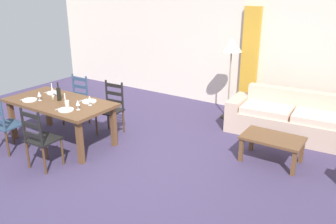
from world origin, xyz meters
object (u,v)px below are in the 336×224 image
at_px(wine_glass_near_right, 78,103).
at_px(couch, 293,120).
at_px(dining_chair_near_left, 5,124).
at_px(standing_lamp, 232,50).
at_px(coffee_table, 272,141).
at_px(dining_table, 60,106).
at_px(wine_glass_far_left, 53,90).
at_px(dining_chair_far_left, 77,100).
at_px(wine_bottle, 59,94).
at_px(dining_chair_near_right, 40,139).
at_px(coffee_cup_primary, 67,103).
at_px(wine_glass_far_right, 90,99).
at_px(wine_glass_near_left, 39,94).
at_px(dining_chair_far_right, 111,108).

distance_m(wine_glass_near_right, couch, 3.78).
distance_m(dining_chair_near_left, standing_lamp, 4.28).
bearing_deg(coffee_table, dining_table, -158.79).
bearing_deg(couch, wine_glass_far_left, -146.76).
height_order(dining_chair_far_left, wine_bottle, wine_bottle).
distance_m(dining_chair_near_left, wine_glass_far_left, 0.98).
relative_size(dining_table, dining_chair_near_right, 1.98).
bearing_deg(coffee_cup_primary, dining_chair_near_left, -139.74).
bearing_deg(coffee_table, wine_glass_far_left, -162.46).
relative_size(dining_chair_far_left, wine_glass_far_right, 5.96).
bearing_deg(wine_glass_near_left, dining_table, 26.80).
xyz_separation_m(wine_bottle, coffee_table, (3.30, 1.24, -0.51)).
bearing_deg(wine_glass_near_right, dining_table, 167.99).
relative_size(dining_chair_near_left, dining_chair_far_right, 1.00).
bearing_deg(wine_bottle, coffee_table, 20.59).
xyz_separation_m(dining_chair_near_right, coffee_cup_primary, (-0.17, 0.70, 0.32)).
xyz_separation_m(dining_chair_near_right, coffee_table, (2.80, 2.06, -0.12)).
relative_size(dining_chair_far_right, standing_lamp, 0.59).
distance_m(dining_chair_near_right, dining_chair_far_left, 1.79).
relative_size(wine_glass_near_right, coffee_table, 0.18).
bearing_deg(coffee_table, coffee_cup_primary, -155.40).
height_order(dining_chair_far_right, wine_glass_far_left, dining_chair_far_right).
bearing_deg(wine_bottle, dining_table, -44.00).
distance_m(dining_table, dining_chair_far_left, 0.88).
distance_m(wine_glass_near_left, coffee_cup_primary, 0.61).
height_order(wine_glass_near_right, standing_lamp, standing_lamp).
bearing_deg(wine_glass_near_right, dining_chair_near_left, -149.79).
xyz_separation_m(dining_chair_far_right, wine_glass_near_left, (-0.75, -0.93, 0.38)).
xyz_separation_m(wine_bottle, couch, (3.30, 2.46, -0.58)).
bearing_deg(wine_glass_near_left, dining_chair_far_right, 50.99).
distance_m(dining_chair_near_right, couch, 4.31).
height_order(wine_glass_near_left, couch, wine_glass_near_left).
distance_m(dining_chair_near_right, dining_chair_far_right, 1.57).
bearing_deg(standing_lamp, dining_chair_far_right, -127.89).
bearing_deg(dining_chair_far_left, coffee_cup_primary, -49.25).
xyz_separation_m(wine_glass_far_left, coffee_cup_primary, (0.62, -0.23, -0.07)).
bearing_deg(dining_chair_near_right, coffee_cup_primary, 103.95).
bearing_deg(standing_lamp, dining_chair_near_right, -112.69).
relative_size(wine_glass_near_left, standing_lamp, 0.10).
bearing_deg(dining_chair_far_right, dining_chair_near_right, -88.97).
height_order(dining_chair_near_left, couch, dining_chair_near_left).
relative_size(wine_bottle, wine_glass_near_left, 1.96).
height_order(dining_chair_far_left, standing_lamp, standing_lamp).
distance_m(dining_chair_far_right, couch, 3.31).
distance_m(wine_bottle, coffee_table, 3.57).
distance_m(dining_chair_far_left, wine_glass_far_left, 0.73).
distance_m(wine_glass_near_left, wine_glass_far_left, 0.29).
height_order(wine_glass_near_right, wine_glass_far_right, same).
bearing_deg(couch, wine_glass_near_left, -143.54).
bearing_deg(dining_table, coffee_table, 21.21).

